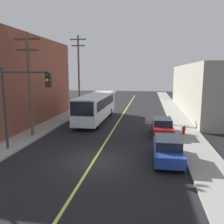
# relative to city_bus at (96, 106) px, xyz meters

# --- Properties ---
(ground_plane) EXTENTS (120.00, 120.00, 0.00)m
(ground_plane) POSITION_rel_city_bus_xyz_m (2.76, -12.95, -1.82)
(ground_plane) COLOR black
(sidewalk_left) EXTENTS (2.50, 90.00, 0.15)m
(sidewalk_left) POSITION_rel_city_bus_xyz_m (-4.49, -2.95, -1.74)
(sidewalk_left) COLOR gray
(sidewalk_left) RESTS_ON ground
(sidewalk_right) EXTENTS (2.50, 90.00, 0.15)m
(sidewalk_right) POSITION_rel_city_bus_xyz_m (10.01, -2.95, -1.74)
(sidewalk_right) COLOR gray
(sidewalk_right) RESTS_ON ground
(lane_stripe_center) EXTENTS (0.16, 60.00, 0.01)m
(lane_stripe_center) POSITION_rel_city_bus_xyz_m (2.76, 2.05, -1.81)
(lane_stripe_center) COLOR #D8CC4C
(lane_stripe_center) RESTS_ON ground
(building_left_brick) EXTENTS (10.00, 17.48, 9.77)m
(building_left_brick) POSITION_rel_city_bus_xyz_m (-10.73, -2.12, 3.07)
(building_left_brick) COLOR brown
(building_left_brick) RESTS_ON ground
(building_right_warehouse) EXTENTS (12.00, 26.58, 6.93)m
(building_right_warehouse) POSITION_rel_city_bus_xyz_m (17.25, 8.91, 1.65)
(building_right_warehouse) COLOR gray
(building_right_warehouse) RESTS_ON ground
(city_bus) EXTENTS (2.68, 12.18, 3.20)m
(city_bus) POSITION_rel_city_bus_xyz_m (0.00, 0.00, 0.00)
(city_bus) COLOR silver
(city_bus) RESTS_ON ground
(parked_car_blue) EXTENTS (1.83, 4.40, 1.62)m
(parked_car_blue) POSITION_rel_city_bus_xyz_m (7.59, -12.28, -0.98)
(parked_car_blue) COLOR navy
(parked_car_blue) RESTS_ON ground
(parked_car_red) EXTENTS (1.86, 4.42, 1.62)m
(parked_car_red) POSITION_rel_city_bus_xyz_m (7.61, -5.66, -0.98)
(parked_car_red) COLOR maroon
(parked_car_red) RESTS_ON ground
(utility_pole_near) EXTENTS (2.40, 0.28, 9.10)m
(utility_pole_near) POSITION_rel_city_bus_xyz_m (-4.15, -8.10, 3.36)
(utility_pole_near) COLOR brown
(utility_pole_near) RESTS_ON sidewalk_left
(utility_pole_mid) EXTENTS (2.40, 0.28, 11.07)m
(utility_pole_mid) POSITION_rel_city_bus_xyz_m (-4.15, 6.66, 4.39)
(utility_pole_mid) COLOR brown
(utility_pole_mid) RESTS_ON sidewalk_left
(traffic_signal_left_corner) EXTENTS (3.75, 0.48, 6.00)m
(traffic_signal_left_corner) POSITION_rel_city_bus_xyz_m (-2.65, -11.90, 2.49)
(traffic_signal_left_corner) COLOR #2D2D33
(traffic_signal_left_corner) RESTS_ON sidewalk_left
(fire_hydrant) EXTENTS (0.44, 0.26, 0.84)m
(fire_hydrant) POSITION_rel_city_bus_xyz_m (9.61, -5.40, -1.23)
(fire_hydrant) COLOR red
(fire_hydrant) RESTS_ON sidewalk_right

